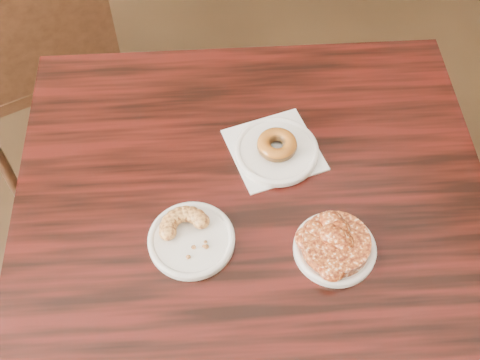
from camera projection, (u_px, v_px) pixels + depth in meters
name	position (u px, v px, depth m)	size (l,w,h in m)	color
cafe_table	(252.00, 297.00, 1.45)	(0.93, 0.93, 0.75)	black
chair_far	(24.00, 45.00, 1.85)	(0.51, 0.51, 0.90)	black
napkin	(274.00, 150.00, 1.24)	(0.17, 0.17, 0.00)	white
plate_donut	(276.00, 151.00, 1.22)	(0.17, 0.17, 0.01)	white
plate_cruller	(191.00, 240.00, 1.11)	(0.16, 0.16, 0.01)	white
plate_fritter	(335.00, 249.00, 1.10)	(0.15, 0.15, 0.01)	white
glazed_donut	(277.00, 145.00, 1.21)	(0.08, 0.08, 0.03)	brown
apple_fritter	(336.00, 242.00, 1.08)	(0.17, 0.17, 0.04)	#3F1106
cruller_fragment	(191.00, 235.00, 1.09)	(0.11, 0.11, 0.03)	#592A11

